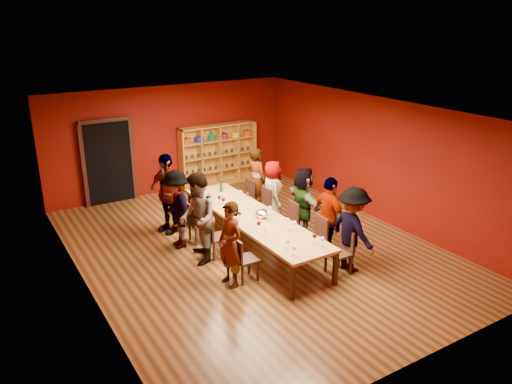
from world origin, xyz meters
TOP-DOWN VIEW (x-y plane):
  - room_shell at (0.00, 0.00)m, footprint 7.10×9.10m
  - tasting_table at (0.00, 0.00)m, footprint 1.10×4.50m
  - doorway at (-1.80, 4.43)m, footprint 1.40×0.17m
  - shelving_unit at (1.40, 4.32)m, footprint 2.40×0.40m
  - chair_person_left_1 at (-0.91, -1.11)m, footprint 0.42×0.42m
  - person_left_1 at (-1.16, -1.11)m, footprint 0.51×0.65m
  - chair_person_left_2 at (-0.91, 0.06)m, footprint 0.42×0.42m
  - person_left_2 at (-1.26, 0.06)m, footprint 0.77×1.03m
  - chair_person_left_3 at (-0.91, 0.92)m, footprint 0.42×0.42m
  - person_left_3 at (-1.35, 0.92)m, footprint 0.61×1.17m
  - chair_person_left_4 at (-0.91, 1.80)m, footprint 0.42×0.42m
  - person_left_4 at (-1.21, 1.80)m, footprint 0.84×1.21m
  - chair_person_right_0 at (0.91, -1.86)m, footprint 0.42×0.42m
  - person_right_0 at (1.15, -1.86)m, footprint 0.49×1.13m
  - chair_person_right_1 at (0.91, -1.07)m, footprint 0.42×0.42m
  - person_right_1 at (1.21, -1.07)m, footprint 0.49×1.01m
  - chair_person_right_2 at (0.91, -0.06)m, footprint 0.42×0.42m
  - person_right_2 at (1.30, -0.06)m, footprint 0.61×1.56m
  - chair_person_right_3 at (0.91, 1.04)m, footprint 0.42×0.42m
  - person_right_3 at (1.19, 1.04)m, footprint 0.62×0.84m
  - chair_person_right_4 at (0.91, 1.81)m, footprint 0.42×0.42m
  - person_right_4 at (1.21, 1.81)m, footprint 0.56×0.69m
  - wine_glass_0 at (-0.11, -0.47)m, footprint 0.07×0.07m
  - wine_glass_1 at (0.28, -0.89)m, footprint 0.08×0.08m
  - wine_glass_2 at (0.27, 1.98)m, footprint 0.08×0.08m
  - wine_glass_3 at (-0.33, 1.91)m, footprint 0.08×0.08m
  - wine_glass_4 at (0.11, 0.35)m, footprint 0.09×0.09m
  - wine_glass_5 at (0.32, 1.07)m, footprint 0.08×0.08m
  - wine_glass_6 at (0.31, -1.97)m, footprint 0.09×0.09m
  - wine_glass_7 at (-0.33, -1.02)m, footprint 0.07×0.07m
  - wine_glass_8 at (0.34, -0.15)m, footprint 0.08×0.08m
  - wine_glass_9 at (0.06, -1.28)m, footprint 0.08×0.08m
  - wine_glass_10 at (0.27, -1.78)m, footprint 0.09×0.09m
  - wine_glass_11 at (-0.27, -1.69)m, footprint 0.08×0.08m
  - wine_glass_12 at (-0.30, -0.73)m, footprint 0.09×0.09m
  - wine_glass_13 at (-0.31, -1.96)m, footprint 0.07×0.07m
  - wine_glass_14 at (-0.28, 0.81)m, footprint 0.09×0.09m
  - wine_glass_15 at (-0.27, 1.01)m, footprint 0.08×0.08m
  - wine_glass_16 at (-0.34, 0.10)m, footprint 0.09×0.09m
  - wine_glass_17 at (-0.35, -0.05)m, footprint 0.08×0.08m
  - wine_glass_18 at (0.32, -1.08)m, footprint 0.08×0.08m
  - wine_glass_19 at (-0.35, 1.77)m, footprint 0.08×0.08m
  - wine_glass_20 at (0.38, 0.84)m, footprint 0.09×0.09m
  - spittoon_bowl at (0.15, -0.16)m, footprint 0.33×0.33m
  - carafe_a at (-0.13, 0.37)m, footprint 0.11×0.11m
  - carafe_b at (0.14, -0.43)m, footprint 0.10×0.10m
  - wine_bottle at (0.15, 1.73)m, footprint 0.09×0.09m

SIDE VIEW (x-z plane):
  - chair_person_left_1 at x=-0.91m, z-range 0.05..0.94m
  - chair_person_left_2 at x=-0.91m, z-range 0.05..0.94m
  - chair_person_left_3 at x=-0.91m, z-range 0.05..0.94m
  - chair_person_left_4 at x=-0.91m, z-range 0.05..0.94m
  - chair_person_right_0 at x=0.91m, z-range 0.05..0.94m
  - chair_person_right_1 at x=0.91m, z-range 0.05..0.94m
  - chair_person_right_2 at x=0.91m, z-range 0.05..0.94m
  - chair_person_right_3 at x=0.91m, z-range 0.05..0.94m
  - chair_person_right_4 at x=0.91m, z-range 0.05..0.94m
  - tasting_table at x=0.00m, z-range 0.32..1.07m
  - person_right_3 at x=1.19m, z-range 0.00..1.53m
  - person_right_2 at x=1.30m, z-range 0.00..1.64m
  - person_left_1 at x=-1.16m, z-range 0.00..1.65m
  - spittoon_bowl at x=0.15m, z-range 0.74..0.92m
  - person_right_4 at x=1.21m, z-range 0.00..1.68m
  - person_right_1 at x=1.21m, z-range 0.00..1.70m
  - carafe_b at x=0.14m, z-range 0.74..0.98m
  - carafe_a at x=-0.13m, z-range 0.74..0.99m
  - person_right_0 at x=1.15m, z-range 0.00..1.73m
  - wine_bottle at x=0.15m, z-range 0.71..1.01m
  - person_left_3 at x=-1.35m, z-range 0.00..1.73m
  - wine_glass_13 at x=-0.31m, z-range 0.79..0.97m
  - wine_glass_0 at x=-0.11m, z-range 0.79..0.98m
  - wine_glass_7 at x=-0.33m, z-range 0.79..0.98m
  - wine_glass_3 at x=-0.33m, z-range 0.79..0.98m
  - wine_glass_11 at x=-0.27m, z-range 0.79..0.98m
  - wine_glass_17 at x=-0.35m, z-range 0.79..0.98m
  - wine_glass_9 at x=0.06m, z-range 0.79..0.99m
  - wine_glass_2 at x=0.27m, z-range 0.80..1.00m
  - wine_glass_5 at x=0.32m, z-range 0.80..1.00m
  - wine_glass_19 at x=-0.35m, z-range 0.80..1.00m
  - wine_glass_15 at x=-0.27m, z-range 0.80..1.00m
  - wine_glass_1 at x=0.28m, z-range 0.80..1.00m
  - wine_glass_8 at x=0.34m, z-range 0.80..1.00m
  - wine_glass_18 at x=0.32m, z-range 0.80..1.00m
  - wine_glass_12 at x=-0.30m, z-range 0.80..1.01m
  - wine_glass_16 at x=-0.34m, z-range 0.80..1.01m
  - wine_glass_6 at x=0.31m, z-range 0.80..1.01m
  - wine_glass_20 at x=0.38m, z-range 0.80..1.01m
  - wine_glass_4 at x=0.11m, z-range 0.80..1.01m
  - wine_glass_10 at x=0.27m, z-range 0.80..1.01m
  - wine_glass_14 at x=-0.28m, z-range 0.80..1.02m
  - person_left_4 at x=-1.21m, z-range 0.00..1.88m
  - person_left_2 at x=-1.26m, z-range 0.00..1.89m
  - shelving_unit at x=1.40m, z-range 0.08..1.88m
  - doorway at x=-1.80m, z-range -0.03..2.27m
  - room_shell at x=0.00m, z-range -0.02..3.02m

